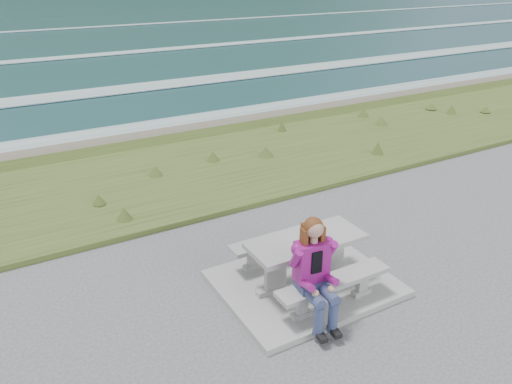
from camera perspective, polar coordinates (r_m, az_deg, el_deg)
concrete_slab at (r=7.95m, az=5.55°, el=-10.35°), size 2.60×2.10×0.10m
picnic_table at (r=7.61m, az=5.75°, el=-6.44°), size 1.80×0.75×0.75m
bench_landward at (r=7.27m, az=8.86°, el=-10.47°), size 1.80×0.35×0.45m
bench_seaward at (r=8.22m, az=2.89°, el=-5.65°), size 1.80×0.35×0.45m
grass_verge at (r=11.89m, az=-8.24°, el=1.70°), size 160.00×4.50×0.22m
shore_drop at (r=14.46m, az=-12.56°, el=5.61°), size 160.00×0.80×2.20m
ocean at (r=31.25m, az=-22.22°, el=11.29°), size 1600.00×1600.00×0.09m
seated_woman at (r=6.85m, az=6.93°, el=-10.69°), size 0.52×0.82×1.52m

